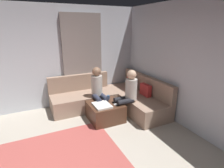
% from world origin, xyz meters
% --- Properties ---
extents(wall_back, '(6.00, 0.12, 2.70)m').
position_xyz_m(wall_back, '(0.00, 2.94, 1.35)').
color(wall_back, silver).
rests_on(wall_back, ground_plane).
extents(wall_left, '(0.12, 6.00, 2.70)m').
position_xyz_m(wall_left, '(-2.94, 0.00, 1.35)').
color(wall_left, silver).
rests_on(wall_left, ground_plane).
extents(curtain_panel, '(0.06, 1.10, 2.50)m').
position_xyz_m(curtain_panel, '(-2.84, 1.30, 1.25)').
color(curtain_panel, gray).
rests_on(curtain_panel, ground_plane).
extents(sectional_couch, '(2.10, 2.55, 0.87)m').
position_xyz_m(sectional_couch, '(-2.08, 1.88, 0.28)').
color(sectional_couch, '#9E7F6B').
rests_on(sectional_couch, ground_plane).
extents(ottoman, '(0.76, 0.76, 0.42)m').
position_xyz_m(ottoman, '(-1.55, 1.41, 0.21)').
color(ottoman, '#4C2D1E').
rests_on(ottoman, ground_plane).
extents(folded_blanket, '(0.44, 0.36, 0.04)m').
position_xyz_m(folded_blanket, '(-1.45, 1.29, 0.44)').
color(folded_blanket, white).
rests_on(folded_blanket, ottoman).
extents(coffee_mug, '(0.08, 0.08, 0.10)m').
position_xyz_m(coffee_mug, '(-1.77, 1.59, 0.47)').
color(coffee_mug, '#334C72').
rests_on(coffee_mug, ottoman).
extents(game_remote, '(0.05, 0.15, 0.02)m').
position_xyz_m(game_remote, '(-1.37, 1.63, 0.43)').
color(game_remote, white).
rests_on(game_remote, ottoman).
extents(person_on_couch_back, '(0.30, 0.60, 1.20)m').
position_xyz_m(person_on_couch_back, '(-1.41, 1.93, 0.66)').
color(person_on_couch_back, black).
rests_on(person_on_couch_back, ground_plane).
extents(person_on_couch_side, '(0.60, 0.30, 1.20)m').
position_xyz_m(person_on_couch_side, '(-1.93, 1.40, 0.66)').
color(person_on_couch_side, '#2D3347').
rests_on(person_on_couch_side, ground_plane).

